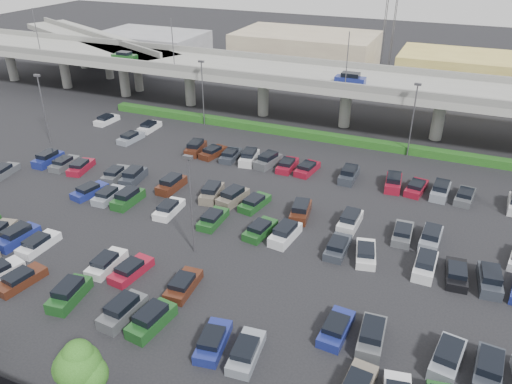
% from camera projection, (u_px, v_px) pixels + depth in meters
% --- Properties ---
extents(ground, '(280.00, 280.00, 0.00)m').
position_uv_depth(ground, '(230.00, 213.00, 55.65)').
color(ground, black).
extents(overpass, '(150.00, 13.00, 15.80)m').
position_uv_depth(overpass, '(315.00, 80.00, 78.44)').
color(overpass, gray).
rests_on(overpass, ground).
extents(on_ramp, '(50.93, 30.13, 8.80)m').
position_uv_depth(on_ramp, '(94.00, 41.00, 105.32)').
color(on_ramp, gray).
rests_on(on_ramp, ground).
extents(hedge, '(66.00, 1.60, 1.10)m').
position_uv_depth(hedge, '(301.00, 133.00, 75.72)').
color(hedge, '#134314').
rests_on(hedge, ground).
extents(tree_row, '(65.07, 3.66, 5.94)m').
position_uv_depth(tree_row, '(61.00, 360.00, 32.19)').
color(tree_row, '#332316').
rests_on(tree_row, ground).
extents(parked_cars, '(63.10, 41.61, 1.67)m').
position_uv_depth(parked_cars, '(212.00, 225.00, 52.31)').
color(parked_cars, '#4B4D51').
rests_on(parked_cars, ground).
extents(light_poles, '(66.90, 48.38, 10.30)m').
position_uv_depth(light_poles, '(203.00, 150.00, 55.76)').
color(light_poles, '#4E4E53').
rests_on(light_poles, ground).
extents(distant_buildings, '(138.00, 24.00, 9.00)m').
position_uv_depth(distant_buildings, '(418.00, 65.00, 99.89)').
color(distant_buildings, gray).
rests_on(distant_buildings, ground).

